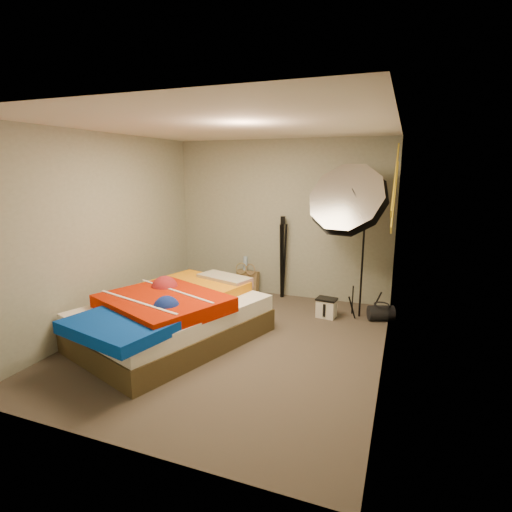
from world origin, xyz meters
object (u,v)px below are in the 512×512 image
at_px(duffel_bag, 381,313).
at_px(bed, 172,316).
at_px(tote_bag, 247,282).
at_px(camera_case, 326,308).
at_px(camera_tripod, 283,252).
at_px(photo_umbrella, 349,202).
at_px(wrapping_roll, 245,275).

height_order(duffel_bag, bed, bed).
distance_m(tote_bag, camera_case, 1.59).
relative_size(camera_case, camera_tripod, 0.19).
bearing_deg(camera_tripod, camera_case, -37.17).
bearing_deg(bed, tote_bag, 86.13).
height_order(duffel_bag, camera_tripod, camera_tripod).
relative_size(bed, photo_umbrella, 1.16).
relative_size(wrapping_roll, bed, 0.24).
height_order(tote_bag, camera_case, tote_bag).
bearing_deg(duffel_bag, tote_bag, 146.57).
relative_size(camera_case, bed, 0.10).
bearing_deg(tote_bag, bed, -87.87).
height_order(tote_bag, duffel_bag, tote_bag).
bearing_deg(bed, wrapping_roll, 87.67).
xyz_separation_m(wrapping_roll, photo_umbrella, (1.73, -0.55, 1.30)).
bearing_deg(wrapping_roll, bed, -92.33).
xyz_separation_m(duffel_bag, camera_tripod, (-1.58, 0.50, 0.65)).
bearing_deg(tote_bag, camera_case, -17.82).
xyz_separation_m(duffel_bag, photo_umbrella, (-0.50, -0.03, 1.51)).
height_order(wrapping_roll, camera_tripod, camera_tripod).
bearing_deg(camera_case, wrapping_roll, 163.58).
height_order(tote_bag, bed, bed).
relative_size(duffel_bag, bed, 0.13).
relative_size(tote_bag, camera_tripod, 0.29).
distance_m(duffel_bag, photo_umbrella, 1.59).
distance_m(camera_case, photo_umbrella, 1.50).
xyz_separation_m(tote_bag, camera_tripod, (0.60, 0.00, 0.57)).
bearing_deg(wrapping_roll, camera_tripod, -2.27).
bearing_deg(wrapping_roll, duffel_bag, -13.17).
height_order(camera_case, duffel_bag, camera_case).
height_order(wrapping_roll, photo_umbrella, photo_umbrella).
relative_size(wrapping_roll, camera_case, 2.39).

